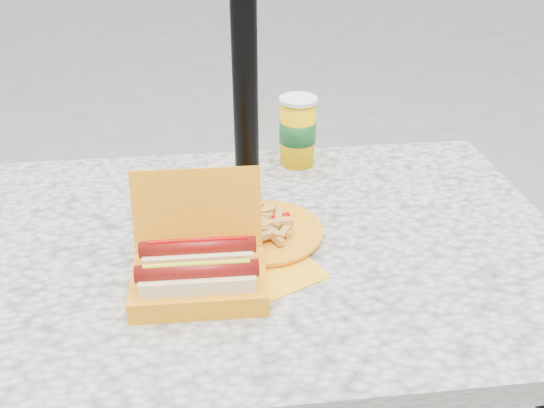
{
  "coord_description": "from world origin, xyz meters",
  "views": [
    {
      "loc": [
        -0.07,
        -0.92,
        1.37
      ],
      "look_at": [
        0.04,
        0.05,
        0.8
      ],
      "focal_mm": 38.0,
      "sensor_mm": 36.0,
      "label": 1
    }
  ],
  "objects": [
    {
      "name": "picnic_table",
      "position": [
        0.0,
        0.0,
        0.64
      ],
      "size": [
        1.2,
        0.8,
        0.75
      ],
      "color": "beige",
      "rests_on": "ground"
    },
    {
      "name": "soda_cup",
      "position": [
        0.13,
        0.32,
        0.83
      ],
      "size": [
        0.09,
        0.09,
        0.17
      ],
      "rotation": [
        0.0,
        0.0,
        0.36
      ],
      "color": "#FFBC00",
      "rests_on": "picnic_table"
    },
    {
      "name": "fries_plate",
      "position": [
        0.02,
        0.0,
        0.76
      ],
      "size": [
        0.25,
        0.33,
        0.05
      ],
      "rotation": [
        0.0,
        0.0,
        0.14
      ],
      "color": "yellow",
      "rests_on": "picnic_table"
    },
    {
      "name": "umbrella_pole",
      "position": [
        0.0,
        0.16,
        1.1
      ],
      "size": [
        0.05,
        0.05,
        2.2
      ],
      "primitive_type": "cylinder",
      "color": "black",
      "rests_on": "ground"
    },
    {
      "name": "hotdog_box",
      "position": [
        -0.11,
        -0.14,
        0.79
      ],
      "size": [
        0.23,
        0.19,
        0.18
      ],
      "rotation": [
        0.0,
        0.0,
        -0.02
      ],
      "color": "orange",
      "rests_on": "picnic_table"
    }
  ]
}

